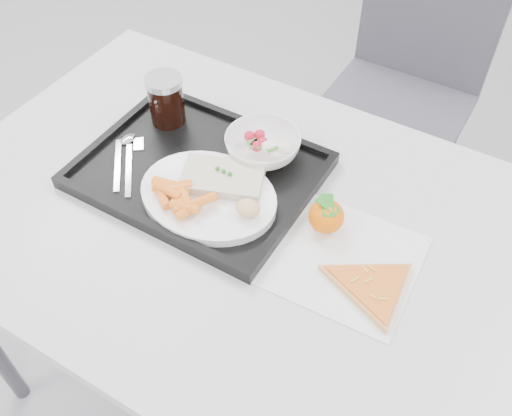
% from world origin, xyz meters
% --- Properties ---
extents(table, '(1.20, 0.80, 0.75)m').
position_xyz_m(table, '(0.00, 0.30, 0.68)').
color(table, silver).
rests_on(table, ground).
extents(chair, '(0.42, 0.42, 0.93)m').
position_xyz_m(chair, '(0.03, 1.20, 0.54)').
color(chair, '#3E3E46').
rests_on(chair, ground).
extents(tray, '(0.45, 0.35, 0.03)m').
position_xyz_m(tray, '(-0.13, 0.35, 0.76)').
color(tray, black).
rests_on(tray, table).
extents(dinner_plate, '(0.27, 0.27, 0.02)m').
position_xyz_m(dinner_plate, '(-0.07, 0.29, 0.77)').
color(dinner_plate, white).
rests_on(dinner_plate, tray).
extents(fish_fillet, '(0.18, 0.14, 0.03)m').
position_xyz_m(fish_fillet, '(-0.06, 0.33, 0.79)').
color(fish_fillet, beige).
rests_on(fish_fillet, dinner_plate).
extents(bread_roll, '(0.05, 0.05, 0.03)m').
position_xyz_m(bread_roll, '(0.02, 0.28, 0.80)').
color(bread_roll, '#D9AC84').
rests_on(bread_roll, dinner_plate).
extents(salad_bowl, '(0.15, 0.15, 0.05)m').
position_xyz_m(salad_bowl, '(-0.04, 0.45, 0.79)').
color(salad_bowl, white).
rests_on(salad_bowl, tray).
extents(cola_glass, '(0.08, 0.08, 0.11)m').
position_xyz_m(cola_glass, '(-0.27, 0.44, 0.82)').
color(cola_glass, black).
rests_on(cola_glass, tray).
extents(cutlery, '(0.13, 0.16, 0.01)m').
position_xyz_m(cutlery, '(-0.28, 0.30, 0.77)').
color(cutlery, silver).
rests_on(cutlery, tray).
extents(napkin, '(0.26, 0.25, 0.00)m').
position_xyz_m(napkin, '(0.21, 0.30, 0.75)').
color(napkin, silver).
rests_on(napkin, table).
extents(tangerine, '(0.07, 0.07, 0.07)m').
position_xyz_m(tangerine, '(0.15, 0.35, 0.79)').
color(tangerine, orange).
rests_on(tangerine, napkin).
extents(pizza_slice, '(0.21, 0.21, 0.02)m').
position_xyz_m(pizza_slice, '(0.28, 0.27, 0.76)').
color(pizza_slice, tan).
rests_on(pizza_slice, napkin).
extents(carrot_pile, '(0.13, 0.08, 0.03)m').
position_xyz_m(carrot_pile, '(-0.10, 0.24, 0.80)').
color(carrot_pile, orange).
rests_on(carrot_pile, dinner_plate).
extents(salad_contents, '(0.10, 0.06, 0.03)m').
position_xyz_m(salad_contents, '(-0.02, 0.45, 0.80)').
color(salad_contents, red).
rests_on(salad_contents, salad_bowl).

